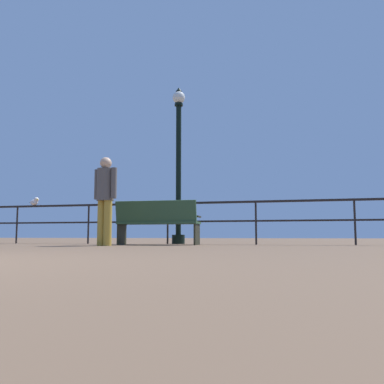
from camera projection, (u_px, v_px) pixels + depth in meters
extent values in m
cube|color=black|center=(168.00, 203.00, 9.85)|extent=(20.70, 0.05, 0.05)
cube|color=black|center=(168.00, 222.00, 9.81)|extent=(20.70, 0.04, 0.04)
cylinder|color=black|center=(17.00, 225.00, 10.86)|extent=(0.04, 0.04, 0.96)
cylinder|color=black|center=(88.00, 224.00, 10.33)|extent=(0.04, 0.04, 0.96)
cylinder|color=black|center=(168.00, 224.00, 9.80)|extent=(0.04, 0.04, 0.96)
cylinder|color=black|center=(256.00, 223.00, 9.27)|extent=(0.04, 0.04, 0.96)
cylinder|color=black|center=(355.00, 222.00, 8.74)|extent=(0.04, 0.04, 0.96)
cube|color=#2A4A30|center=(159.00, 223.00, 9.09)|extent=(1.81, 0.57, 0.05)
cube|color=#2A4A30|center=(155.00, 212.00, 8.88)|extent=(1.79, 0.19, 0.47)
cube|color=black|center=(197.00, 234.00, 8.87)|extent=(0.06, 0.46, 0.47)
cube|color=black|center=(199.00, 217.00, 9.11)|extent=(0.05, 0.36, 0.04)
cube|color=black|center=(122.00, 234.00, 9.25)|extent=(0.06, 0.46, 0.47)
cube|color=black|center=(125.00, 217.00, 9.49)|extent=(0.05, 0.36, 0.04)
cylinder|color=black|center=(178.00, 239.00, 9.97)|extent=(0.31, 0.31, 0.22)
cylinder|color=black|center=(179.00, 169.00, 10.15)|extent=(0.13, 0.13, 3.18)
cylinder|color=black|center=(179.00, 105.00, 10.32)|extent=(0.21, 0.21, 0.06)
sphere|color=silver|center=(179.00, 98.00, 10.34)|extent=(0.31, 0.31, 0.31)
cone|color=black|center=(179.00, 90.00, 10.36)|extent=(0.15, 0.15, 0.10)
cylinder|color=#A9862E|center=(101.00, 223.00, 8.25)|extent=(0.16, 0.16, 0.89)
cylinder|color=#A9862E|center=(108.00, 223.00, 8.16)|extent=(0.16, 0.16, 0.89)
cylinder|color=#514C48|center=(105.00, 185.00, 8.28)|extent=(0.34, 0.34, 0.64)
cylinder|color=#514C48|center=(97.00, 184.00, 8.40)|extent=(0.11, 0.11, 0.60)
cylinder|color=#514C48|center=(114.00, 183.00, 8.16)|extent=(0.11, 0.11, 0.60)
sphere|color=tan|center=(106.00, 163.00, 8.33)|extent=(0.23, 0.23, 0.23)
ellipsoid|color=silver|center=(34.00, 202.00, 10.79)|extent=(0.32, 0.27, 0.15)
ellipsoid|color=gray|center=(34.00, 202.00, 10.80)|extent=(0.27, 0.23, 0.05)
sphere|color=silver|center=(36.00, 200.00, 10.72)|extent=(0.12, 0.12, 0.12)
cone|color=gold|center=(38.00, 199.00, 10.66)|extent=(0.07, 0.07, 0.05)
cube|color=gray|center=(32.00, 202.00, 10.90)|extent=(0.12, 0.11, 0.02)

